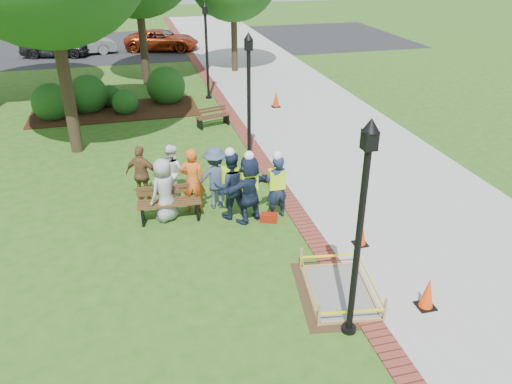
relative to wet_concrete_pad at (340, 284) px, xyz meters
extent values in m
plane|color=#285116|center=(-1.52, 1.89, -0.23)|extent=(100.00, 100.00, 0.00)
cube|color=#9E9E99|center=(3.48, 11.89, -0.22)|extent=(6.00, 60.00, 0.02)
cube|color=maroon|center=(0.23, 11.89, -0.22)|extent=(0.50, 60.00, 0.03)
cube|color=#381E0F|center=(-4.52, 13.89, -0.21)|extent=(7.00, 3.00, 0.05)
cube|color=black|center=(-1.52, 28.89, -0.23)|extent=(36.00, 12.00, 0.01)
cube|color=#47331E|center=(0.00, 0.00, -0.23)|extent=(2.03, 2.53, 0.01)
cube|color=gray|center=(0.00, 0.00, -0.21)|extent=(1.46, 1.96, 0.04)
cube|color=tan|center=(0.00, 0.00, -0.19)|extent=(1.59, 2.10, 0.08)
cube|color=tan|center=(0.00, 0.00, 0.04)|extent=(1.63, 2.13, 0.55)
cube|color=yellow|center=(0.00, 0.00, 0.07)|extent=(1.57, 2.07, 0.06)
cube|color=#50351B|center=(-3.14, 4.01, 0.27)|extent=(1.67, 0.55, 0.04)
cube|color=#50351B|center=(-3.13, 4.28, 0.52)|extent=(1.65, 0.11, 0.26)
cube|color=black|center=(-3.14, 4.01, 0.01)|extent=(1.52, 0.61, 0.48)
cube|color=#4C2D1A|center=(-0.75, 11.00, 0.18)|extent=(1.41, 0.75, 0.04)
cube|color=#4C2D1A|center=(-0.81, 11.20, 0.39)|extent=(1.31, 0.41, 0.22)
cube|color=black|center=(-0.75, 11.00, -0.04)|extent=(1.30, 0.77, 0.40)
cube|color=black|center=(1.52, -0.87, -0.21)|extent=(0.36, 0.36, 0.05)
cone|color=#FA3D07|center=(1.52, -0.87, 0.15)|extent=(0.29, 0.29, 0.67)
cube|color=black|center=(1.23, 1.60, -0.21)|extent=(0.34, 0.34, 0.04)
cone|color=#FA3A07|center=(1.23, 1.60, 0.12)|extent=(0.27, 0.27, 0.63)
cube|color=black|center=(2.38, 12.76, -0.21)|extent=(0.37, 0.37, 0.05)
cone|color=red|center=(2.38, 12.76, 0.15)|extent=(0.29, 0.29, 0.67)
cube|color=maroon|center=(-0.63, 3.25, -0.12)|extent=(0.51, 0.39, 0.22)
cylinder|color=black|center=(-0.27, -1.11, 1.67)|extent=(0.12, 0.12, 3.80)
cube|color=black|center=(-0.27, -1.11, 3.67)|extent=(0.22, 0.22, 0.32)
cone|color=black|center=(-0.27, -1.11, 3.92)|extent=(0.28, 0.28, 0.22)
cylinder|color=black|center=(-0.27, -1.11, -0.18)|extent=(0.28, 0.28, 0.10)
cylinder|color=black|center=(-0.27, 6.89, 1.67)|extent=(0.12, 0.12, 3.80)
cube|color=black|center=(-0.27, 6.89, 3.67)|extent=(0.22, 0.22, 0.32)
cone|color=black|center=(-0.27, 6.89, 3.92)|extent=(0.28, 0.28, 0.22)
cylinder|color=black|center=(-0.27, 6.89, -0.18)|extent=(0.28, 0.28, 0.10)
cylinder|color=black|center=(-0.27, 14.89, 1.67)|extent=(0.12, 0.12, 3.80)
cube|color=black|center=(-0.27, 14.89, 3.67)|extent=(0.22, 0.22, 0.32)
cone|color=black|center=(-0.27, 14.89, 3.92)|extent=(0.28, 0.28, 0.22)
cylinder|color=black|center=(-0.27, 14.89, -0.18)|extent=(0.28, 0.28, 0.10)
cylinder|color=#3D2D1E|center=(-5.83, 9.66, 2.62)|extent=(0.41, 0.41, 5.71)
cylinder|color=#3D2D1E|center=(-2.90, 18.31, 2.31)|extent=(0.39, 0.39, 5.09)
cylinder|color=#3D2D1E|center=(2.05, 19.80, 1.85)|extent=(0.34, 0.34, 4.17)
sphere|color=#1B4614|center=(-6.98, 13.61, -0.23)|extent=(1.58, 1.58, 1.58)
sphere|color=#1B4614|center=(-5.58, 14.32, -0.23)|extent=(1.67, 1.67, 1.67)
sphere|color=#1B4614|center=(-4.07, 13.60, -0.23)|extent=(1.10, 1.10, 1.10)
sphere|color=#1B4614|center=(-2.21, 14.78, -0.23)|extent=(1.73, 1.73, 1.73)
sphere|color=#1B4614|center=(-4.70, 14.85, -0.23)|extent=(1.00, 1.00, 1.00)
imported|color=#9A9A9A|center=(-3.23, 4.05, 0.63)|extent=(0.65, 0.62, 1.73)
imported|color=#DE581A|center=(-2.45, 4.35, 0.68)|extent=(0.65, 0.49, 1.82)
imported|color=white|center=(-2.91, 5.26, 0.58)|extent=(0.59, 0.61, 1.63)
imported|color=brown|center=(-3.74, 5.23, 0.60)|extent=(0.63, 0.56, 1.67)
imported|color=#394464|center=(-1.82, 4.41, 0.65)|extent=(0.57, 0.37, 1.76)
imported|color=#181B3E|center=(-1.11, 3.44, 0.68)|extent=(0.69, 0.59, 1.83)
cube|color=#AEE913|center=(-1.11, 3.44, 0.94)|extent=(0.42, 0.26, 0.52)
sphere|color=white|center=(-1.11, 3.44, 1.62)|extent=(0.25, 0.25, 0.25)
imported|color=#1A2845|center=(-0.37, 3.44, 0.64)|extent=(0.64, 0.50, 1.75)
cube|color=#AEE913|center=(-0.37, 3.44, 0.89)|extent=(0.42, 0.26, 0.52)
sphere|color=white|center=(-0.37, 3.44, 1.54)|extent=(0.25, 0.25, 0.25)
imported|color=#181B40|center=(-1.53, 3.77, 0.68)|extent=(0.60, 0.40, 1.84)
cube|color=#AEE913|center=(-1.53, 3.77, 0.95)|extent=(0.42, 0.26, 0.52)
sphere|color=white|center=(-1.53, 3.77, 1.63)|extent=(0.25, 0.25, 0.25)
imported|color=#232426|center=(-8.04, 26.28, -0.23)|extent=(3.00, 5.04, 1.54)
imported|color=#9E9EA2|center=(-6.38, 26.53, -0.23)|extent=(2.53, 4.63, 1.43)
imported|color=#9A3013|center=(-1.40, 26.65, -0.23)|extent=(2.95, 4.76, 1.44)
camera|label=1|loc=(-3.80, -7.72, 6.48)|focal=35.00mm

